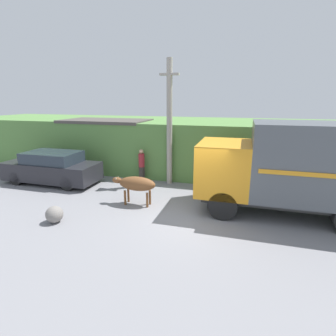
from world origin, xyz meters
name	(u,v)px	position (x,y,z in m)	size (l,w,h in m)	color
ground_plane	(189,217)	(0.00, 0.00, 0.00)	(60.00, 60.00, 0.00)	gray
hillside_embankment	(213,146)	(0.00, 6.73, 1.43)	(32.00, 5.97, 2.87)	#568442
building_backdrop	(107,145)	(-5.95, 5.05, 1.48)	(4.84, 2.70, 2.94)	#99ADB7
cargo_truck	(293,166)	(3.40, 1.20, 1.80)	(6.24, 2.49, 3.31)	#2D2D2D
brown_cow	(136,184)	(-2.25, 0.54, 0.85)	(1.81, 0.56, 1.15)	brown
parked_suv	(52,168)	(-7.35, 1.95, 0.77)	(4.72, 1.79, 1.58)	#232328
pedestrian_on_hill	(142,164)	(-3.16, 3.42, 0.92)	(0.40, 0.40, 1.66)	#38332D
utility_pole	(169,122)	(-1.73, 3.50, 3.02)	(0.90, 0.27, 5.85)	#9E998E
roadside_rock	(54,214)	(-4.31, -1.69, 0.29)	(0.58, 0.58, 0.58)	gray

